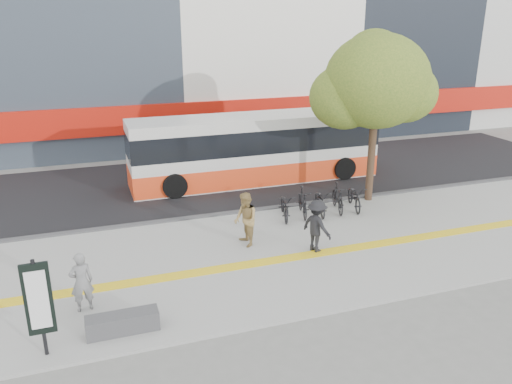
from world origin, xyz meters
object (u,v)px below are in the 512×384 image
object	(u,v)px
bench	(123,323)
seated_woman	(81,282)
street_tree	(375,83)
pedestrian_dark	(317,226)
signboard	(39,301)
pedestrian_tan	(246,220)
bus	(255,150)

from	to	relation	value
bench	seated_woman	size ratio (longest dim) A/B	1.06
street_tree	pedestrian_dark	size ratio (longest dim) A/B	3.91
bench	pedestrian_dark	xyz separation A→B (m)	(5.91, 2.41, 0.58)
bench	seated_woman	world-z (taller)	seated_woman
signboard	street_tree	size ratio (longest dim) A/B	0.35
street_tree	seated_woman	world-z (taller)	street_tree
street_tree	pedestrian_tan	distance (m)	7.24
signboard	seated_woman	bearing A→B (deg)	62.68
bench	bus	size ratio (longest dim) A/B	0.15
bus	pedestrian_tan	bearing A→B (deg)	-111.58
bus	street_tree	bearing A→B (deg)	-48.15
bench	pedestrian_dark	world-z (taller)	pedestrian_dark
bench	pedestrian_tan	size ratio (longest dim) A/B	0.95
bus	pedestrian_dark	size ratio (longest dim) A/B	6.58
bench	signboard	xyz separation A→B (m)	(-1.60, -0.31, 1.06)
bench	signboard	distance (m)	1.94
pedestrian_dark	bus	bearing A→B (deg)	-27.47
street_tree	bench	bearing A→B (deg)	-148.38
street_tree	pedestrian_tan	world-z (taller)	street_tree
bus	pedestrian_dark	world-z (taller)	bus
seated_woman	bench	bearing A→B (deg)	113.23
pedestrian_dark	pedestrian_tan	bearing A→B (deg)	37.45
bus	pedestrian_dark	bearing A→B (deg)	-94.49
street_tree	seated_woman	bearing A→B (deg)	-155.70
signboard	pedestrian_dark	xyz separation A→B (m)	(7.51, 2.72, -0.48)
pedestrian_tan	bus	bearing A→B (deg)	155.16
street_tree	seated_woman	xyz separation A→B (m)	(-10.58, -4.78, -3.68)
signboard	pedestrian_dark	world-z (taller)	signboard
bus	seated_woman	size ratio (longest dim) A/B	7.03
seated_woman	bus	bearing A→B (deg)	-140.28
signboard	bus	size ratio (longest dim) A/B	0.21
signboard	street_tree	world-z (taller)	street_tree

